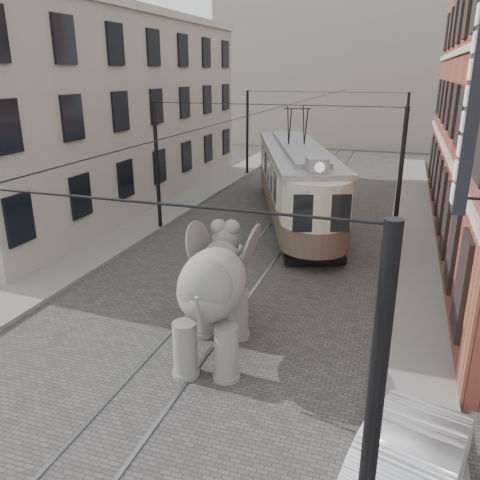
% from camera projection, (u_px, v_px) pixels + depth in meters
% --- Properties ---
extents(ground, '(120.00, 120.00, 0.00)m').
position_uv_depth(ground, '(228.00, 295.00, 16.86)').
color(ground, '#464340').
extents(tram_rails, '(1.54, 80.00, 0.02)m').
position_uv_depth(tram_rails, '(228.00, 295.00, 16.86)').
color(tram_rails, slate).
rests_on(tram_rails, ground).
extents(sidewalk_right, '(2.00, 60.00, 0.15)m').
position_uv_depth(sidewalk_right, '(412.00, 319.00, 15.06)').
color(sidewalk_right, slate).
rests_on(sidewalk_right, ground).
extents(sidewalk_left, '(2.00, 60.00, 0.15)m').
position_uv_depth(sidewalk_left, '(67.00, 270.00, 18.77)').
color(sidewalk_left, slate).
rests_on(sidewalk_left, ground).
extents(stucco_building, '(7.00, 24.00, 10.00)m').
position_uv_depth(stucco_building, '(102.00, 114.00, 27.49)').
color(stucco_building, '#9E9583').
rests_on(stucco_building, ground).
extents(distant_block, '(28.00, 10.00, 14.00)m').
position_uv_depth(distant_block, '(358.00, 74.00, 50.53)').
color(distant_block, '#9E9583').
rests_on(distant_block, ground).
extents(catenary, '(11.00, 30.20, 6.00)m').
position_uv_depth(catenary, '(263.00, 180.00, 20.44)').
color(catenary, black).
rests_on(catenary, ground).
extents(tram, '(7.40, 14.25, 5.59)m').
position_uv_depth(tram, '(296.00, 165.00, 24.91)').
color(tram, '#C1B89C').
rests_on(tram, ground).
extents(elephant, '(3.82, 5.72, 3.23)m').
position_uv_depth(elephant, '(213.00, 300.00, 12.82)').
color(elephant, slate).
rests_on(elephant, ground).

